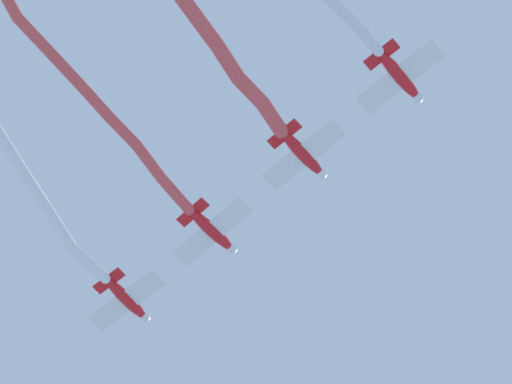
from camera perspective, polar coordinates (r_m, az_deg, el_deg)
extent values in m
ellipsoid|color=red|center=(73.82, 6.91, 5.63)|extent=(4.12, 0.95, 0.84)
sphere|color=white|center=(74.48, 7.83, 4.53)|extent=(0.73, 0.73, 0.71)
ellipsoid|color=black|center=(74.28, 7.13, 5.42)|extent=(1.04, 0.59, 0.45)
cube|color=white|center=(73.76, 6.99, 5.52)|extent=(1.56, 6.00, 0.11)
cube|color=red|center=(73.34, 6.09, 6.62)|extent=(0.85, 2.35, 0.09)
cube|color=white|center=(73.78, 6.10, 6.68)|extent=(0.93, 0.14, 1.16)
cylinder|color=white|center=(72.48, 5.31, 7.51)|extent=(2.85, 0.79, 1.16)
cylinder|color=white|center=(71.60, 4.06, 8.82)|extent=(2.21, 0.87, 0.68)
sphere|color=white|center=(73.12, 5.94, 6.78)|extent=(0.67, 0.67, 0.67)
sphere|color=white|center=(71.87, 4.68, 8.25)|extent=(0.67, 0.67, 0.67)
ellipsoid|color=red|center=(75.58, 2.24, 1.89)|extent=(4.11, 0.89, 0.84)
sphere|color=white|center=(76.23, 3.19, 0.88)|extent=(0.72, 0.72, 0.71)
ellipsoid|color=black|center=(76.03, 2.48, 1.72)|extent=(1.03, 0.57, 0.45)
cube|color=white|center=(75.52, 2.31, 1.79)|extent=(1.47, 5.98, 0.11)
cube|color=red|center=(75.11, 1.38, 2.82)|extent=(0.81, 2.34, 0.09)
cube|color=white|center=(75.54, 1.42, 2.91)|extent=(0.93, 0.12, 1.16)
cylinder|color=#DB4C4C|center=(74.60, 0.78, 3.62)|extent=(2.31, 1.29, 1.05)
cylinder|color=#DB4C4C|center=(74.11, -0.25, 4.90)|extent=(2.35, 1.02, 1.16)
cylinder|color=#DB4C4C|center=(73.75, -1.37, 6.30)|extent=(2.67, 1.34, 1.25)
cylinder|color=#DB4C4C|center=(73.24, -2.44, 7.82)|extent=(2.57, 1.27, 1.09)
cylinder|color=#DB4C4C|center=(72.81, -3.51, 9.24)|extent=(2.36, 1.19, 1.18)
sphere|color=#DB4C4C|center=(74.90, 1.22, 2.96)|extent=(0.96, 0.96, 0.96)
sphere|color=#DB4C4C|center=(74.30, 0.34, 4.28)|extent=(0.96, 0.96, 0.96)
sphere|color=#DB4C4C|center=(73.94, -0.85, 5.52)|extent=(0.96, 0.96, 0.96)
sphere|color=#DB4C4C|center=(73.58, -1.89, 7.09)|extent=(0.96, 0.96, 0.96)
sphere|color=#DB4C4C|center=(72.92, -2.99, 8.55)|extent=(0.96, 0.96, 0.96)
ellipsoid|color=red|center=(77.58, -2.18, -1.84)|extent=(4.12, 0.93, 0.84)
sphere|color=white|center=(78.20, -1.18, -2.78)|extent=(0.73, 0.73, 0.71)
ellipsoid|color=black|center=(78.02, -1.91, -1.98)|extent=(1.04, 0.58, 0.45)
cube|color=white|center=(77.53, -2.11, -1.95)|extent=(1.54, 5.99, 0.11)
cube|color=red|center=(77.15, -3.07, -0.99)|extent=(0.84, 2.35, 0.09)
cube|color=white|center=(77.56, -3.01, -0.89)|extent=(0.93, 0.13, 1.16)
cylinder|color=#DB4C4C|center=(76.79, -3.92, -0.10)|extent=(2.85, 0.76, 1.22)
cylinder|color=#DB4C4C|center=(76.38, -5.19, 1.47)|extent=(2.85, 1.05, 0.99)
cylinder|color=#DB4C4C|center=(75.89, -6.47, 2.97)|extent=(2.63, 0.77, 0.80)
cylinder|color=#DB4C4C|center=(75.58, -7.82, 4.41)|extent=(2.76, 0.78, 1.07)
cylinder|color=#DB4C4C|center=(75.27, -9.29, 6.00)|extent=(3.08, 0.88, 0.75)
cylinder|color=#DB4C4C|center=(74.91, -10.76, 7.53)|extent=(2.59, 0.82, 0.75)
sphere|color=#DB4C4C|center=(76.94, -3.24, -0.87)|extent=(0.73, 0.73, 0.73)
sphere|color=#DB4C4C|center=(76.65, -4.59, 0.67)|extent=(0.73, 0.73, 0.73)
sphere|color=#DB4C4C|center=(76.14, -5.80, 2.27)|extent=(0.73, 0.73, 0.73)
sphere|color=#DB4C4C|center=(75.66, -7.14, 3.66)|extent=(0.73, 0.73, 0.73)
sphere|color=#DB4C4C|center=(75.52, -8.51, 5.16)|extent=(0.73, 0.73, 0.73)
sphere|color=#DB4C4C|center=(75.05, -10.08, 6.83)|extent=(0.73, 0.73, 0.73)
sphere|color=#DB4C4C|center=(74.79, -11.44, 8.23)|extent=(0.73, 0.73, 0.73)
ellipsoid|color=red|center=(80.85, -6.30, -5.14)|extent=(4.13, 1.02, 0.84)
sphere|color=white|center=(81.50, -5.38, -6.06)|extent=(0.74, 0.74, 0.71)
ellipsoid|color=black|center=(81.29, -6.04, -5.27)|extent=(1.05, 0.60, 0.45)
cube|color=white|center=(80.80, -6.25, -5.24)|extent=(1.66, 6.02, 0.11)
cube|color=red|center=(80.39, -7.12, -4.28)|extent=(0.89, 2.36, 0.09)
cube|color=white|center=(80.79, -7.04, -4.17)|extent=(0.94, 0.15, 1.16)
cylinder|color=white|center=(79.73, -8.08, -3.43)|extent=(3.17, 0.76, 0.79)
cylinder|color=white|center=(78.84, -9.49, -1.69)|extent=(3.46, 1.52, 0.93)
cylinder|color=white|center=(77.86, -10.79, 0.37)|extent=(3.66, 1.64, 0.79)
cylinder|color=white|center=(77.06, -12.04, 2.36)|extent=(3.11, 1.43, 0.93)
sphere|color=white|center=(80.18, -7.29, -4.16)|extent=(0.72, 0.72, 0.72)
sphere|color=white|center=(79.30, -8.87, -2.68)|extent=(0.72, 0.72, 0.72)
sphere|color=white|center=(78.42, -10.11, -0.69)|extent=(0.72, 0.72, 0.72)
sphere|color=white|center=(77.34, -11.47, 1.44)|extent=(0.72, 0.72, 0.72)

